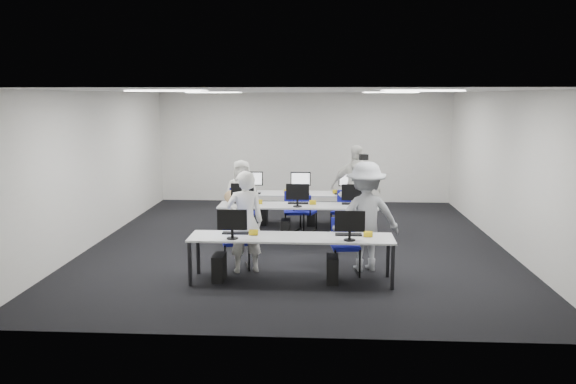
# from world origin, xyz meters

# --- Properties ---
(room) EXTENTS (9.00, 9.02, 3.00)m
(room) POSITION_xyz_m (0.00, 0.00, 1.50)
(room) COLOR black
(room) RESTS_ON ground
(ceiling_panels) EXTENTS (5.20, 4.60, 0.02)m
(ceiling_panels) POSITION_xyz_m (0.00, 0.00, 2.98)
(ceiling_panels) COLOR white
(ceiling_panels) RESTS_ON room
(desk_front) EXTENTS (3.20, 0.70, 0.73)m
(desk_front) POSITION_xyz_m (0.00, -2.40, 0.68)
(desk_front) COLOR #BABCBF
(desk_front) RESTS_ON ground
(desk_mid) EXTENTS (3.20, 0.70, 0.73)m
(desk_mid) POSITION_xyz_m (0.00, 0.20, 0.68)
(desk_mid) COLOR #BABCBF
(desk_mid) RESTS_ON ground
(desk_back) EXTENTS (3.20, 0.70, 0.73)m
(desk_back) POSITION_xyz_m (0.00, 1.60, 0.68)
(desk_back) COLOR #BABCBF
(desk_back) RESTS_ON ground
(equipment_front) EXTENTS (2.51, 0.41, 1.19)m
(equipment_front) POSITION_xyz_m (-0.19, -2.42, 0.36)
(equipment_front) COLOR #0D23B3
(equipment_front) RESTS_ON desk_front
(equipment_mid) EXTENTS (2.91, 0.41, 1.19)m
(equipment_mid) POSITION_xyz_m (-0.19, 0.18, 0.36)
(equipment_mid) COLOR white
(equipment_mid) RESTS_ON desk_mid
(equipment_back) EXTENTS (2.91, 0.41, 1.19)m
(equipment_back) POSITION_xyz_m (0.19, 1.62, 0.36)
(equipment_back) COLOR white
(equipment_back) RESTS_ON desk_back
(chair_0) EXTENTS (0.55, 0.58, 0.90)m
(chair_0) POSITION_xyz_m (-0.99, -1.73, 0.29)
(chair_0) COLOR #111189
(chair_0) RESTS_ON ground
(chair_1) EXTENTS (0.50, 0.54, 0.91)m
(chair_1) POSITION_xyz_m (0.87, -1.95, 0.29)
(chair_1) COLOR #111189
(chair_1) RESTS_ON ground
(chair_2) EXTENTS (0.44, 0.47, 0.82)m
(chair_2) POSITION_xyz_m (-1.15, 0.76, 0.26)
(chair_2) COLOR #111189
(chair_2) RESTS_ON ground
(chair_3) EXTENTS (0.47, 0.50, 0.87)m
(chair_3) POSITION_xyz_m (-0.10, 0.86, 0.27)
(chair_3) COLOR #111189
(chair_3) RESTS_ON ground
(chair_4) EXTENTS (0.58, 0.60, 0.90)m
(chair_4) POSITION_xyz_m (0.95, 0.85, 0.28)
(chair_4) COLOR #111189
(chair_4) RESTS_ON ground
(chair_5) EXTENTS (0.47, 0.52, 0.95)m
(chair_5) POSITION_xyz_m (-1.28, 1.10, 0.30)
(chair_5) COLOR #111189
(chair_5) RESTS_ON ground
(chair_6) EXTENTS (0.53, 0.55, 0.83)m
(chair_6) POSITION_xyz_m (0.13, 0.95, 0.26)
(chair_6) COLOR #111189
(chair_6) RESTS_ON ground
(chair_7) EXTENTS (0.55, 0.58, 0.91)m
(chair_7) POSITION_xyz_m (1.27, 1.03, 0.29)
(chair_7) COLOR #111189
(chair_7) RESTS_ON ground
(handbag) EXTENTS (0.38, 0.31, 0.27)m
(handbag) POSITION_xyz_m (-1.36, 0.32, 0.86)
(handbag) COLOR #9E7551
(handbag) RESTS_ON desk_mid
(student_0) EXTENTS (0.72, 0.58, 1.71)m
(student_0) POSITION_xyz_m (-0.79, -1.94, 0.85)
(student_0) COLOR white
(student_0) RESTS_ON ground
(student_1) EXTENTS (0.94, 0.84, 1.58)m
(student_1) POSITION_xyz_m (1.20, 0.86, 0.79)
(student_1) COLOR white
(student_1) RESTS_ON ground
(student_2) EXTENTS (0.84, 0.63, 1.54)m
(student_2) POSITION_xyz_m (-1.26, 1.01, 0.77)
(student_2) COLOR white
(student_2) RESTS_ON ground
(student_3) EXTENTS (1.19, 0.79, 1.88)m
(student_3) POSITION_xyz_m (1.21, 1.04, 0.94)
(student_3) COLOR white
(student_3) RESTS_ON ground
(photographer) EXTENTS (1.30, 0.91, 1.83)m
(photographer) POSITION_xyz_m (1.21, -1.70, 0.92)
(photographer) COLOR gray
(photographer) RESTS_ON ground
(dslr_camera) EXTENTS (0.17, 0.20, 0.10)m
(dslr_camera) POSITION_xyz_m (1.17, -1.52, 1.90)
(dslr_camera) COLOR black
(dslr_camera) RESTS_ON photographer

